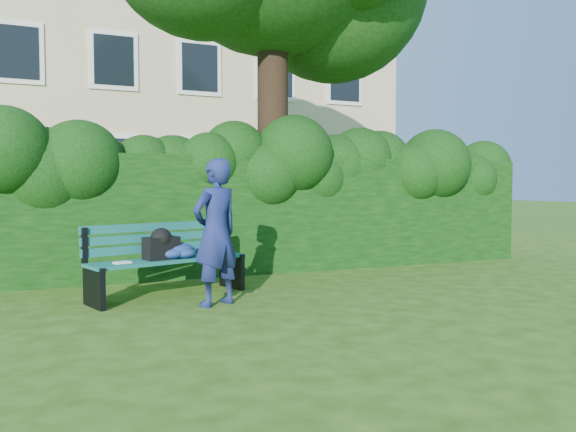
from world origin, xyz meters
name	(u,v)px	position (x,y,z in m)	size (l,w,h in m)	color
ground	(307,295)	(0.00, 0.00, 0.00)	(80.00, 80.00, 0.00)	#294A0E
apartment_building	(137,52)	(0.00, 13.99, 6.00)	(16.00, 8.08, 12.00)	#CAB587
hedge	(249,214)	(0.00, 2.20, 0.90)	(10.00, 1.00, 1.80)	black
park_bench	(168,255)	(-1.60, 0.59, 0.50)	(2.02, 1.12, 0.89)	#10504B
man_reading	(216,232)	(-1.20, -0.14, 0.83)	(0.60, 0.40, 1.66)	navy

